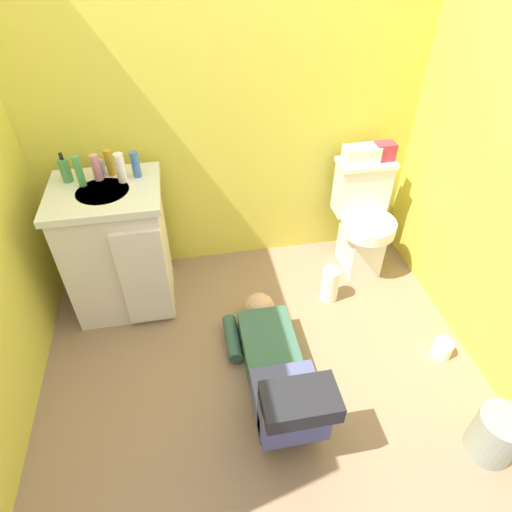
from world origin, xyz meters
name	(u,v)px	position (x,y,z in m)	size (l,w,h in m)	color
ground_plane	(260,363)	(0.00, 0.00, -0.02)	(2.87, 2.97, 0.04)	#8A6C53
wall_back	(227,85)	(0.00, 1.03, 1.20)	(2.53, 0.08, 2.40)	#D9CC46
toilet	(362,219)	(0.83, 0.73, 0.37)	(0.36, 0.46, 0.75)	silver
vanity_cabinet	(119,248)	(-0.73, 0.65, 0.42)	(0.60, 0.53, 0.82)	silver
faucet	(103,168)	(-0.74, 0.79, 0.87)	(0.02, 0.02, 0.10)	silver
person_plumber	(277,370)	(0.05, -0.20, 0.18)	(0.39, 1.06, 0.52)	#33594C
tissue_box	(361,154)	(0.79, 0.82, 0.80)	(0.22, 0.11, 0.10)	silver
toiletry_bag	(384,151)	(0.94, 0.82, 0.81)	(0.12, 0.09, 0.11)	#B22D3F
soap_dispenser	(65,170)	(-0.93, 0.77, 0.89)	(0.06, 0.06, 0.17)	#4A904D
bottle_green	(79,171)	(-0.84, 0.71, 0.91)	(0.04, 0.04, 0.17)	#4A984F
bottle_pink	(96,167)	(-0.76, 0.76, 0.89)	(0.05, 0.05, 0.15)	pink
bottle_amber	(110,163)	(-0.70, 0.80, 0.89)	(0.04, 0.04, 0.15)	#C08D27
bottle_white	(121,168)	(-0.63, 0.72, 0.90)	(0.05, 0.05, 0.16)	white
bottle_blue	(136,165)	(-0.55, 0.76, 0.89)	(0.05, 0.05, 0.15)	#3A6AB5
trash_can	(496,435)	(0.97, -0.69, 0.13)	(0.22, 0.22, 0.26)	gray
paper_towel_roll	(330,284)	(0.53, 0.41, 0.12)	(0.11, 0.11, 0.24)	white
toilet_paper_roll	(442,348)	(1.03, -0.14, 0.05)	(0.11, 0.11, 0.10)	white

